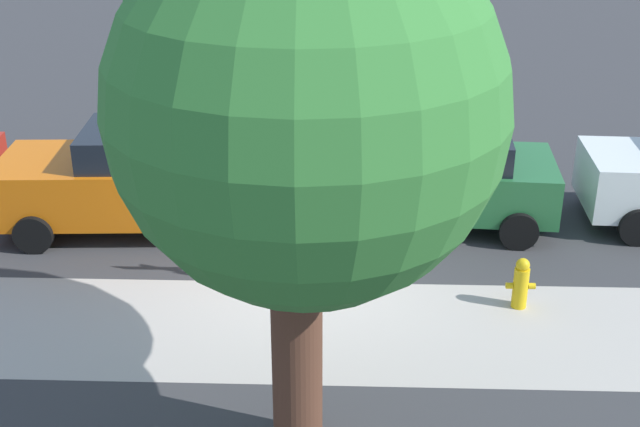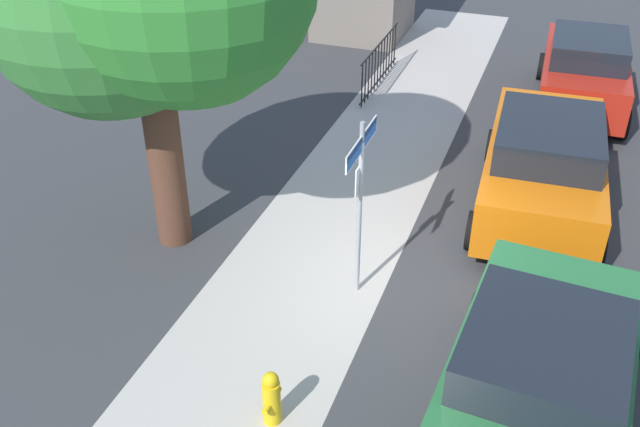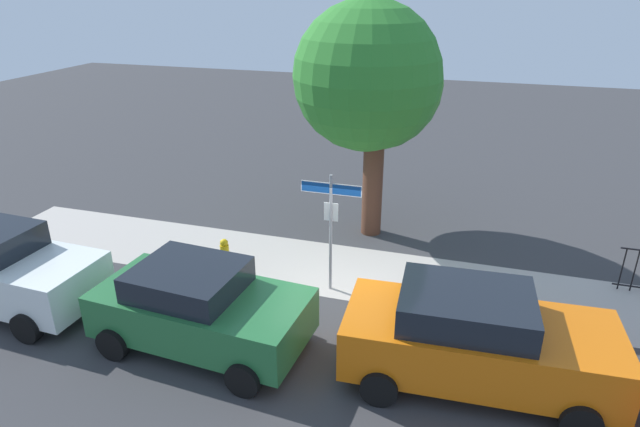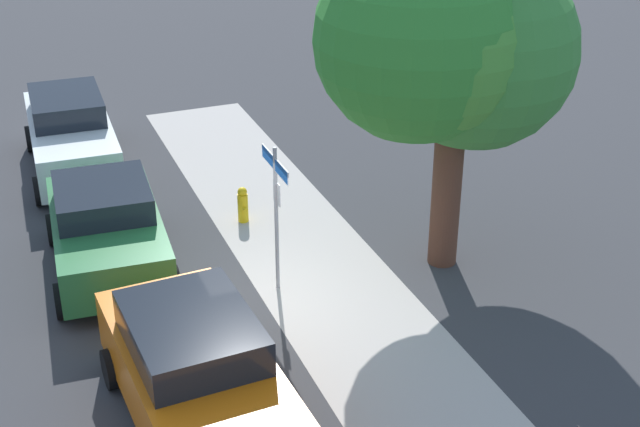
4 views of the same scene
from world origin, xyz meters
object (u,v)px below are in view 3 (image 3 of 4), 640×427
object	(u,v)px
street_sign	(331,212)
car_orange	(476,339)
car_green	(200,307)
fire_hydrant	(225,254)
shade_tree	(374,81)

from	to	relation	value
street_sign	car_orange	bearing A→B (deg)	-35.35
street_sign	car_green	xyz separation A→B (m)	(-1.81, -2.73, -1.08)
car_orange	street_sign	bearing A→B (deg)	141.78
car_orange	fire_hydrant	size ratio (longest dim) A/B	6.01
car_orange	fire_hydrant	xyz separation A→B (m)	(-6.02, 2.51, -0.53)
street_sign	shade_tree	xyz separation A→B (m)	(0.22, 3.07, 2.33)
shade_tree	fire_hydrant	xyz separation A→B (m)	(-2.98, -2.87, -3.88)
shade_tree	fire_hydrant	distance (m)	5.67
shade_tree	fire_hydrant	world-z (taller)	shade_tree
car_orange	shade_tree	bearing A→B (deg)	116.59
street_sign	car_orange	size ratio (longest dim) A/B	0.59
street_sign	car_orange	world-z (taller)	street_sign
car_orange	fire_hydrant	distance (m)	6.54
car_green	shade_tree	bearing A→B (deg)	74.66
street_sign	shade_tree	distance (m)	3.86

